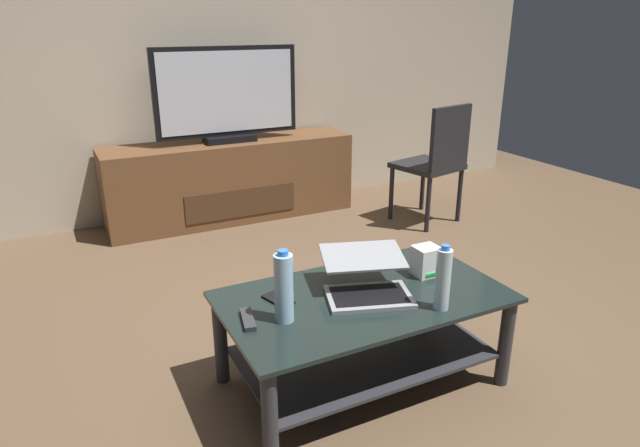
# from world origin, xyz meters

# --- Properties ---
(ground_plane) EXTENTS (7.68, 7.68, 0.00)m
(ground_plane) POSITION_xyz_m (0.00, 0.00, 0.00)
(ground_plane) COLOR brown
(back_wall) EXTENTS (6.40, 0.12, 2.80)m
(back_wall) POSITION_xyz_m (0.00, 2.44, 1.40)
(back_wall) COLOR #B2A38C
(back_wall) RESTS_ON ground
(coffee_table) EXTENTS (1.20, 0.68, 0.43)m
(coffee_table) POSITION_xyz_m (-0.07, -0.26, 0.30)
(coffee_table) COLOR black
(coffee_table) RESTS_ON ground
(media_cabinet) EXTENTS (1.96, 0.47, 0.63)m
(media_cabinet) POSITION_xyz_m (0.11, 2.12, 0.32)
(media_cabinet) COLOR brown
(media_cabinet) RESTS_ON ground
(television) EXTENTS (1.11, 0.20, 0.71)m
(television) POSITION_xyz_m (0.11, 2.10, 0.98)
(television) COLOR black
(television) RESTS_ON media_cabinet
(dining_chair) EXTENTS (0.53, 0.53, 0.94)m
(dining_chair) POSITION_xyz_m (1.49, 1.27, 0.52)
(dining_chair) COLOR black
(dining_chair) RESTS_ON ground
(laptop) EXTENTS (0.45, 0.46, 0.16)m
(laptop) POSITION_xyz_m (-0.06, -0.25, 0.50)
(laptop) COLOR gray
(laptop) RESTS_ON coffee_table
(router_box) EXTENTS (0.11, 0.10, 0.14)m
(router_box) POSITION_xyz_m (0.28, -0.21, 0.50)
(router_box) COLOR white
(router_box) RESTS_ON coffee_table
(water_bottle_near) EXTENTS (0.07, 0.07, 0.29)m
(water_bottle_near) POSITION_xyz_m (-0.46, -0.30, 0.58)
(water_bottle_near) COLOR #99C6E5
(water_bottle_near) RESTS_ON coffee_table
(water_bottle_far) EXTENTS (0.06, 0.06, 0.28)m
(water_bottle_far) POSITION_xyz_m (0.14, -0.50, 0.57)
(water_bottle_far) COLOR silver
(water_bottle_far) RESTS_ON coffee_table
(cell_phone) EXTENTS (0.11, 0.15, 0.01)m
(cell_phone) POSITION_xyz_m (-0.42, -0.14, 0.44)
(cell_phone) COLOR black
(cell_phone) RESTS_ON coffee_table
(tv_remote) EXTENTS (0.08, 0.17, 0.02)m
(tv_remote) POSITION_xyz_m (-0.59, -0.25, 0.44)
(tv_remote) COLOR #2D2D30
(tv_remote) RESTS_ON coffee_table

